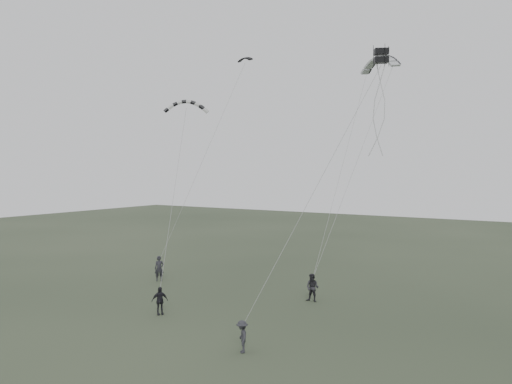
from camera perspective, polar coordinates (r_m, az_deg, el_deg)
The scene contains 9 objects.
ground at distance 31.21m, azimuth -6.06°, elevation -13.72°, with size 140.00×140.00×0.00m, color #2C3726.
flyer_left at distance 40.37m, azimuth -11.00°, elevation -8.58°, with size 0.72×0.47×1.97m, color #222228.
flyer_right at distance 33.84m, azimuth 6.47°, elevation -10.82°, with size 0.90×0.70×1.85m, color #242328.
flyer_center at distance 31.31m, azimuth -10.95°, elevation -12.10°, with size 0.99×0.41×1.69m, color black.
flyer_far at distance 24.78m, azimuth -1.61°, elevation -16.18°, with size 1.00×0.57×1.54m, color #29292E.
kite_dark_small at distance 42.76m, azimuth -1.27°, elevation 15.05°, with size 1.37×0.41×0.47m, color black, non-canonical shape.
kite_pale_large at distance 42.07m, azimuth 13.94°, elevation 14.68°, with size 3.76×0.85×1.56m, color #A6A9AB, non-canonical shape.
kite_striped at distance 38.18m, azimuth -7.98°, elevation 10.20°, with size 3.27×0.82×1.26m, color black, non-canonical shape.
kite_box at distance 28.33m, azimuth 14.11°, elevation 14.85°, with size 0.73×0.73×0.75m, color black, non-canonical shape.
Camera 1 is at (18.51, -23.57, 8.70)m, focal length 35.00 mm.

